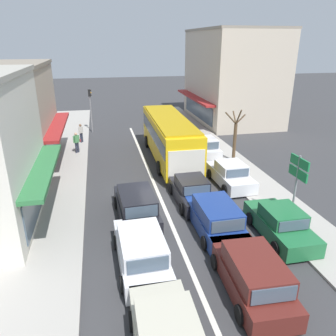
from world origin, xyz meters
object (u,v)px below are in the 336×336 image
(sedan_queue_far_back, at_px, (191,191))
(wagon_adjacent_lane_lead, at_px, (136,206))
(wagon_queue_gap_filler, at_px, (215,218))
(pedestrian_with_handbag_near, at_px, (77,141))
(wagon_behind_bus_mid, at_px, (141,251))
(parked_hatchback_kerb_third, at_px, (204,148))
(parked_sedan_kerb_front, at_px, (280,224))
(traffic_light_downstreet, at_px, (90,103))
(parked_sedan_kerb_second, at_px, (230,175))
(street_tree_right, at_px, (235,138))
(pedestrian_browsing_midblock, at_px, (81,132))
(city_bus, at_px, (169,135))
(wagon_behind_bus_near, at_px, (252,275))
(directional_road_sign, at_px, (298,174))

(sedan_queue_far_back, relative_size, wagon_adjacent_lane_lead, 0.92)
(wagon_adjacent_lane_lead, bearing_deg, wagon_queue_gap_filler, -29.34)
(wagon_queue_gap_filler, relative_size, pedestrian_with_handbag_near, 2.76)
(wagon_behind_bus_mid, bearing_deg, wagon_queue_gap_filler, 26.39)
(wagon_behind_bus_mid, bearing_deg, parked_hatchback_kerb_third, 61.88)
(parked_sedan_kerb_front, height_order, parked_hatchback_kerb_third, parked_hatchback_kerb_third)
(wagon_adjacent_lane_lead, height_order, traffic_light_downstreet, traffic_light_downstreet)
(parked_sedan_kerb_second, relative_size, traffic_light_downstreet, 1.01)
(traffic_light_downstreet, bearing_deg, parked_hatchback_kerb_third, -47.41)
(wagon_adjacent_lane_lead, height_order, parked_sedan_kerb_front, wagon_adjacent_lane_lead)
(wagon_adjacent_lane_lead, height_order, street_tree_right, street_tree_right)
(traffic_light_downstreet, distance_m, pedestrian_browsing_midblock, 4.33)
(sedan_queue_far_back, bearing_deg, traffic_light_downstreet, 108.09)
(city_bus, relative_size, pedestrian_with_handbag_near, 6.69)
(sedan_queue_far_back, height_order, wagon_adjacent_lane_lead, wagon_adjacent_lane_lead)
(wagon_adjacent_lane_lead, xyz_separation_m, pedestrian_browsing_midblock, (-3.14, 14.09, 0.32))
(sedan_queue_far_back, xyz_separation_m, parked_sedan_kerb_second, (3.03, 1.80, 0.00))
(wagon_queue_gap_filler, xyz_separation_m, parked_hatchback_kerb_third, (2.90, 10.53, -0.04))
(city_bus, bearing_deg, pedestrian_browsing_midblock, 140.25)
(parked_sedan_kerb_second, relative_size, street_tree_right, 1.04)
(wagon_behind_bus_near, xyz_separation_m, traffic_light_downstreet, (-5.60, 23.92, 2.11))
(wagon_queue_gap_filler, xyz_separation_m, directional_road_sign, (3.85, -0.21, 1.96))
(sedan_queue_far_back, relative_size, parked_sedan_kerb_front, 1.00)
(wagon_behind_bus_mid, height_order, directional_road_sign, directional_road_sign)
(street_tree_right, distance_m, pedestrian_with_handbag_near, 12.25)
(sedan_queue_far_back, relative_size, pedestrian_browsing_midblock, 2.59)
(wagon_behind_bus_mid, distance_m, wagon_behind_bus_near, 4.26)
(traffic_light_downstreet, relative_size, pedestrian_browsing_midblock, 2.58)
(city_bus, xyz_separation_m, street_tree_right, (4.54, -1.65, -0.02))
(wagon_behind_bus_near, distance_m, parked_sedan_kerb_second, 9.51)
(city_bus, height_order, wagon_behind_bus_near, city_bus)
(sedan_queue_far_back, relative_size, pedestrian_with_handbag_near, 2.59)
(parked_sedan_kerb_second, bearing_deg, sedan_queue_far_back, -149.26)
(parked_sedan_kerb_front, bearing_deg, pedestrian_with_handbag_near, 124.16)
(sedan_queue_far_back, bearing_deg, parked_sedan_kerb_front, -54.31)
(wagon_behind_bus_mid, relative_size, sedan_queue_far_back, 1.08)
(pedestrian_browsing_midblock, bearing_deg, wagon_adjacent_lane_lead, -77.42)
(traffic_light_downstreet, xyz_separation_m, directional_road_sign, (9.52, -20.07, -0.15))
(parked_sedan_kerb_second, bearing_deg, pedestrian_browsing_midblock, 130.42)
(wagon_behind_bus_near, xyz_separation_m, parked_sedan_kerb_front, (2.87, 3.06, -0.08))
(wagon_adjacent_lane_lead, relative_size, pedestrian_browsing_midblock, 2.80)
(pedestrian_with_handbag_near, xyz_separation_m, pedestrian_browsing_midblock, (0.23, 2.88, -0.00))
(wagon_behind_bus_near, bearing_deg, wagon_behind_bus_mid, 148.54)
(wagon_queue_gap_filler, relative_size, sedan_queue_far_back, 1.06)
(parked_sedan_kerb_front, xyz_separation_m, street_tree_right, (1.83, 9.84, 1.20))
(wagon_queue_gap_filler, distance_m, parked_hatchback_kerb_third, 10.92)
(parked_hatchback_kerb_third, bearing_deg, parked_sedan_kerb_front, -90.54)
(directional_road_sign, xyz_separation_m, street_tree_right, (0.77, 9.04, -0.84))
(pedestrian_with_handbag_near, bearing_deg, wagon_behind_bus_mid, -78.29)
(wagon_behind_bus_near, relative_size, pedestrian_with_handbag_near, 2.81)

